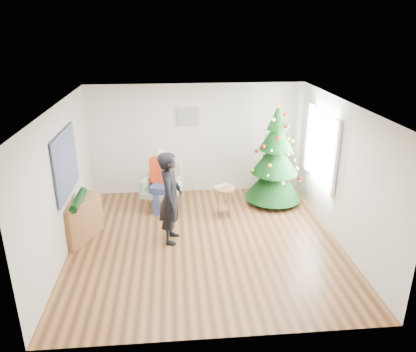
{
  "coord_description": "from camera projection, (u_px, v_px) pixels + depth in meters",
  "views": [
    {
      "loc": [
        -0.56,
        -6.68,
        3.92
      ],
      "look_at": [
        0.1,
        0.6,
        1.1
      ],
      "focal_mm": 35.0,
      "sensor_mm": 36.0,
      "label": 1
    }
  ],
  "objects": [
    {
      "name": "garland",
      "position": [
        78.0,
        200.0,
        7.48
      ],
      "size": [
        0.14,
        0.9,
        0.14
      ],
      "primitive_type": "cylinder",
      "rotation": [
        1.57,
        0.0,
        0.0
      ],
      "color": "black",
      "rests_on": "console"
    },
    {
      "name": "floor",
      "position": [
        206.0,
        242.0,
        7.67
      ],
      "size": [
        5.0,
        5.0,
        0.0
      ],
      "primitive_type": "plane",
      "color": "brown",
      "rests_on": "ground"
    },
    {
      "name": "wall_front",
      "position": [
        223.0,
        253.0,
        4.88
      ],
      "size": [
        5.0,
        0.0,
        5.0
      ],
      "primitive_type": "plane",
      "rotation": [
        -1.57,
        0.0,
        0.0
      ],
      "color": "silver",
      "rests_on": "floor"
    },
    {
      "name": "window_panel",
      "position": [
        322.0,
        147.0,
        8.27
      ],
      "size": [
        0.04,
        1.3,
        1.4
      ],
      "primitive_type": "cube",
      "color": "white",
      "rests_on": "wall_right"
    },
    {
      "name": "game_controller",
      "position": [
        180.0,
        183.0,
        7.3
      ],
      "size": [
        0.05,
        0.13,
        0.04
      ],
      "primitive_type": "cube",
      "rotation": [
        0.0,
        0.0,
        -0.14
      ],
      "color": "white",
      "rests_on": "standing_man"
    },
    {
      "name": "seated_person",
      "position": [
        161.0,
        179.0,
        8.81
      ],
      "size": [
        0.54,
        0.7,
        1.34
      ],
      "rotation": [
        0.0,
        0.0,
        -0.33
      ],
      "color": "navy",
      "rests_on": "armchair"
    },
    {
      "name": "wall_back",
      "position": [
        196.0,
        139.0,
        9.52
      ],
      "size": [
        5.0,
        0.0,
        5.0
      ],
      "primitive_type": "plane",
      "rotation": [
        1.57,
        0.0,
        0.0
      ],
      "color": "silver",
      "rests_on": "floor"
    },
    {
      "name": "wall_left",
      "position": [
        61.0,
        183.0,
        6.99
      ],
      "size": [
        0.0,
        5.0,
        5.0
      ],
      "primitive_type": "plane",
      "rotation": [
        1.57,
        0.0,
        1.57
      ],
      "color": "silver",
      "rests_on": "floor"
    },
    {
      "name": "curtains",
      "position": [
        320.0,
        147.0,
        8.26
      ],
      "size": [
        0.05,
        1.75,
        1.5
      ],
      "color": "white",
      "rests_on": "wall_right"
    },
    {
      "name": "ceiling",
      "position": [
        205.0,
        105.0,
        6.73
      ],
      "size": [
        5.0,
        5.0,
        0.0
      ],
      "primitive_type": "plane",
      "rotation": [
        3.14,
        0.0,
        0.0
      ],
      "color": "white",
      "rests_on": "wall_back"
    },
    {
      "name": "wall_right",
      "position": [
        341.0,
        173.0,
        7.41
      ],
      "size": [
        0.0,
        5.0,
        5.0
      ],
      "primitive_type": "plane",
      "rotation": [
        1.57,
        0.0,
        -1.57
      ],
      "color": "silver",
      "rests_on": "floor"
    },
    {
      "name": "stool",
      "position": [
        224.0,
        201.0,
        8.55
      ],
      "size": [
        0.44,
        0.44,
        0.67
      ],
      "rotation": [
        0.0,
        0.0,
        0.34
      ],
      "color": "brown",
      "rests_on": "floor"
    },
    {
      "name": "standing_man",
      "position": [
        171.0,
        198.0,
        7.42
      ],
      "size": [
        0.5,
        0.69,
        1.75
      ],
      "primitive_type": "imported",
      "rotation": [
        0.0,
        0.0,
        1.43
      ],
      "color": "black",
      "rests_on": "floor"
    },
    {
      "name": "armchair",
      "position": [
        163.0,
        191.0,
        8.98
      ],
      "size": [
        0.94,
        0.92,
        1.02
      ],
      "rotation": [
        0.0,
        0.0,
        -0.33
      ],
      "color": "#91A484",
      "rests_on": "floor"
    },
    {
      "name": "framed_picture",
      "position": [
        188.0,
        117.0,
        9.28
      ],
      "size": [
        0.52,
        0.05,
        0.42
      ],
      "color": "tan",
      "rests_on": "wall_back"
    },
    {
      "name": "laptop",
      "position": [
        224.0,
        187.0,
        8.43
      ],
      "size": [
        0.43,
        0.41,
        0.03
      ],
      "primitive_type": "imported",
      "rotation": [
        0.0,
        0.0,
        0.69
      ],
      "color": "silver",
      "rests_on": "stool"
    },
    {
      "name": "console",
      "position": [
        81.0,
        220.0,
        7.63
      ],
      "size": [
        0.69,
        1.03,
        0.8
      ],
      "primitive_type": "cube",
      "rotation": [
        0.0,
        0.0,
        -0.43
      ],
      "color": "brown",
      "rests_on": "floor"
    },
    {
      "name": "tapestry",
      "position": [
        66.0,
        163.0,
        7.18
      ],
      "size": [
        0.03,
        1.5,
        1.15
      ],
      "primitive_type": "cube",
      "color": "black",
      "rests_on": "wall_left"
    },
    {
      "name": "christmas_tree",
      "position": [
        275.0,
        159.0,
        8.97
      ],
      "size": [
        1.29,
        1.29,
        2.33
      ],
      "rotation": [
        0.0,
        0.0,
        0.33
      ],
      "color": "#3F2816",
      "rests_on": "floor"
    }
  ]
}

